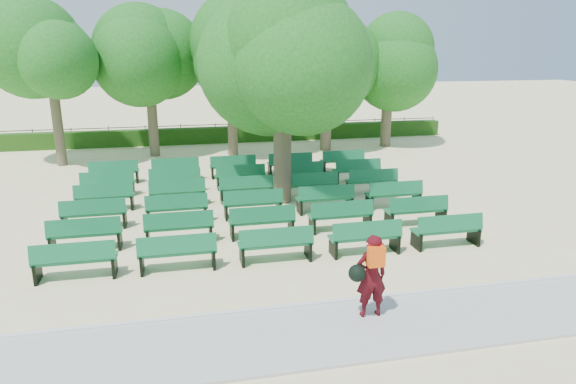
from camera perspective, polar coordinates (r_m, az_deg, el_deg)
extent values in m
plane|color=beige|center=(17.18, -0.84, -2.64)|extent=(120.00, 120.00, 0.00)
cube|color=#B3B2AE|center=(10.64, 7.40, -14.96)|extent=(30.00, 2.20, 0.06)
cube|color=silver|center=(11.58, 5.47, -12.06)|extent=(30.00, 0.12, 0.10)
cube|color=#214A13|center=(30.55, -6.12, 6.38)|extent=(26.00, 0.70, 0.90)
cube|color=#11663A|center=(17.84, -4.36, -0.34)|extent=(1.95, 0.56, 0.06)
cube|color=#11663A|center=(17.54, -4.27, 0.30)|extent=(1.95, 0.16, 0.46)
cylinder|color=brown|center=(18.30, -0.62, 4.08)|extent=(0.63, 0.63, 3.43)
ellipsoid|color=#1F6A1E|center=(17.92, -0.65, 13.87)|extent=(5.08, 5.08, 4.57)
imported|color=#3F090E|center=(10.74, 9.25, -9.18)|extent=(0.65, 0.43, 1.78)
cube|color=#FF530D|center=(10.36, 9.78, -7.08)|extent=(0.33, 0.17, 0.42)
sphere|color=black|center=(10.53, 7.69, -8.93)|extent=(0.36, 0.36, 0.36)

